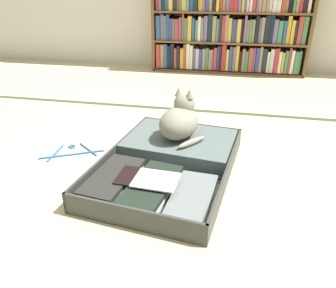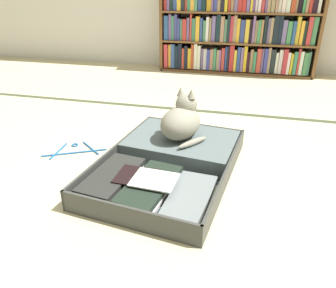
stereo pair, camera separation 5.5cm
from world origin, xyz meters
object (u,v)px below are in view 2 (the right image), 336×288
at_px(bookshelf, 237,29).
at_px(clothes_hanger, 75,150).
at_px(open_suitcase, 170,160).
at_px(black_cat, 182,121).

bearing_deg(bookshelf, clothes_hanger, -110.50).
xyz_separation_m(bookshelf, open_suitcase, (-0.19, -2.14, -0.40)).
relative_size(black_cat, clothes_hanger, 0.99).
bearing_deg(black_cat, clothes_hanger, -168.96).
relative_size(bookshelf, black_cat, 4.97).
distance_m(bookshelf, black_cat, 1.99).
height_order(bookshelf, clothes_hanger, bookshelf).
bearing_deg(clothes_hanger, bookshelf, 69.50).
bearing_deg(open_suitcase, black_cat, 82.03).
bearing_deg(clothes_hanger, black_cat, 11.04).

